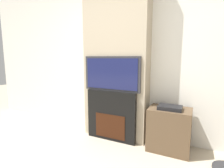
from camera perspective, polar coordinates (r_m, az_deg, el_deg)
wall_back at (r=2.89m, az=2.89°, el=10.23°), size 6.00×0.06×2.70m
chimney_breast at (r=2.73m, az=1.39°, el=10.34°), size 1.01×0.30×2.70m
fireplace at (r=2.74m, az=-0.01°, el=-10.21°), size 0.79×0.15×0.77m
television at (r=2.60m, az=-0.03°, el=3.36°), size 0.89×0.07×0.52m
media_stand at (r=2.59m, az=18.16°, el=-13.75°), size 0.55×0.39×0.64m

